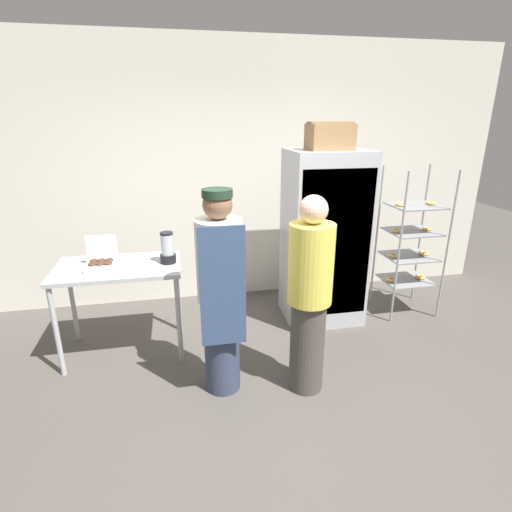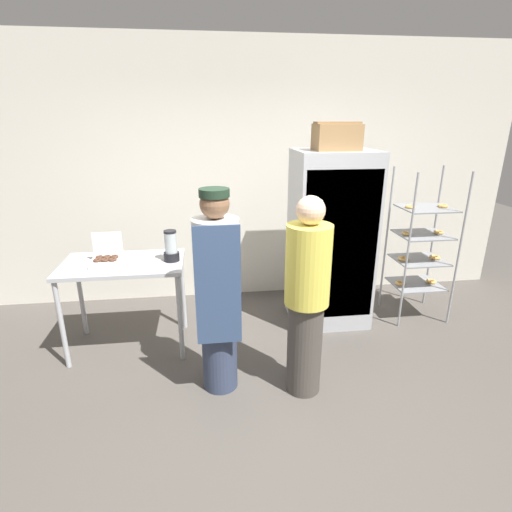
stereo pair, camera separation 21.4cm
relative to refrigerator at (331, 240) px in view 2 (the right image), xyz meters
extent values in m
plane|color=#4C4742|center=(-0.76, -1.50, -0.91)|extent=(14.00, 14.00, 0.00)
cube|color=silver|center=(-0.76, 0.86, 0.57)|extent=(6.40, 0.12, 2.96)
cube|color=#ADAFB5|center=(0.00, 0.01, 0.00)|extent=(0.80, 0.65, 1.82)
cube|color=#93959B|center=(0.00, -0.31, 0.02)|extent=(0.73, 0.02, 1.49)
cylinder|color=silver|center=(-0.22, -0.34, 0.05)|extent=(0.02, 0.02, 0.90)
cylinder|color=#93969B|center=(0.72, -0.27, -0.10)|extent=(0.02, 0.02, 1.63)
cylinder|color=#93969B|center=(1.28, -0.27, -0.10)|extent=(0.02, 0.02, 1.63)
cylinder|color=#93969B|center=(0.72, 0.22, -0.10)|extent=(0.02, 0.02, 1.63)
cylinder|color=#93969B|center=(1.28, 0.22, -0.10)|extent=(0.02, 0.02, 1.63)
cube|color=gray|center=(1.00, -0.03, -0.54)|extent=(0.52, 0.45, 0.01)
torus|color=#DBA351|center=(0.82, -0.03, -0.52)|extent=(0.11, 0.11, 0.03)
torus|color=#DBA351|center=(1.18, -0.03, -0.52)|extent=(0.11, 0.11, 0.03)
cube|color=gray|center=(1.00, -0.03, -0.26)|extent=(0.52, 0.45, 0.01)
torus|color=#DBA351|center=(0.82, -0.03, -0.24)|extent=(0.11, 0.11, 0.03)
torus|color=#DBA351|center=(1.18, -0.03, -0.24)|extent=(0.11, 0.11, 0.03)
cube|color=gray|center=(1.00, -0.03, 0.03)|extent=(0.52, 0.45, 0.01)
torus|color=#DBA351|center=(0.82, -0.03, 0.05)|extent=(0.10, 0.10, 0.03)
torus|color=#DBA351|center=(1.18, -0.03, 0.05)|extent=(0.10, 0.10, 0.03)
cube|color=gray|center=(1.00, -0.03, 0.31)|extent=(0.52, 0.45, 0.01)
torus|color=#DBA351|center=(0.82, -0.03, 0.33)|extent=(0.10, 0.10, 0.03)
torus|color=#DBA351|center=(1.18, -0.03, 0.33)|extent=(0.10, 0.10, 0.03)
cube|color=#ADAFB5|center=(-2.05, -0.30, -0.06)|extent=(1.09, 0.67, 0.04)
cylinder|color=#ADAFB5|center=(-2.56, -0.59, -0.49)|extent=(0.04, 0.04, 0.83)
cylinder|color=#ADAFB5|center=(-1.55, -0.59, -0.49)|extent=(0.04, 0.04, 0.83)
cylinder|color=#ADAFB5|center=(-2.56, 0.00, -0.49)|extent=(0.04, 0.04, 0.83)
cylinder|color=#ADAFB5|center=(-1.55, 0.00, -0.49)|extent=(0.04, 0.04, 0.83)
cube|color=white|center=(-2.18, -0.35, -0.02)|extent=(0.26, 0.22, 0.05)
cube|color=white|center=(-2.18, -0.23, 0.12)|extent=(0.26, 0.01, 0.22)
torus|color=#513323|center=(-2.25, -0.39, 0.02)|extent=(0.07, 0.07, 0.02)
torus|color=#513323|center=(-2.18, -0.39, 0.02)|extent=(0.07, 0.07, 0.02)
torus|color=#513323|center=(-2.12, -0.39, 0.02)|extent=(0.07, 0.07, 0.02)
torus|color=#513323|center=(-2.25, -0.31, 0.02)|extent=(0.07, 0.07, 0.02)
torus|color=#513323|center=(-2.18, -0.31, 0.02)|extent=(0.07, 0.07, 0.02)
torus|color=#513323|center=(-2.12, -0.31, 0.02)|extent=(0.07, 0.07, 0.02)
cylinder|color=black|center=(-1.61, -0.31, 0.00)|extent=(0.14, 0.14, 0.08)
cylinder|color=#B2BCC1|center=(-1.61, -0.31, 0.13)|extent=(0.11, 0.11, 0.19)
cylinder|color=black|center=(-1.61, -0.31, 0.24)|extent=(0.11, 0.11, 0.02)
cube|color=#937047|center=(-0.02, -0.05, 1.03)|extent=(0.42, 0.30, 0.24)
cube|color=olive|center=(-0.02, -0.05, 1.16)|extent=(0.43, 0.16, 0.02)
cylinder|color=#333D56|center=(-1.22, -1.02, -0.51)|extent=(0.28, 0.28, 0.80)
cylinder|color=silver|center=(-1.22, -1.02, 0.20)|extent=(0.35, 0.35, 0.63)
sphere|color=brown|center=(-1.22, -1.02, 0.63)|extent=(0.22, 0.22, 0.22)
cube|color=#33476B|center=(-1.22, -1.21, 0.06)|extent=(0.33, 0.02, 0.91)
cylinder|color=#1E3323|center=(-1.22, -1.02, 0.71)|extent=(0.22, 0.22, 0.06)
cylinder|color=#47423D|center=(-0.55, -1.16, -0.52)|extent=(0.28, 0.28, 0.78)
cylinder|color=#DBCC4C|center=(-0.55, -1.16, 0.18)|extent=(0.34, 0.34, 0.62)
sphere|color=beige|center=(-0.55, -1.16, 0.59)|extent=(0.21, 0.21, 0.21)
camera|label=1|loc=(-1.50, -3.81, 1.22)|focal=28.00mm
camera|label=2|loc=(-1.28, -3.84, 1.22)|focal=28.00mm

